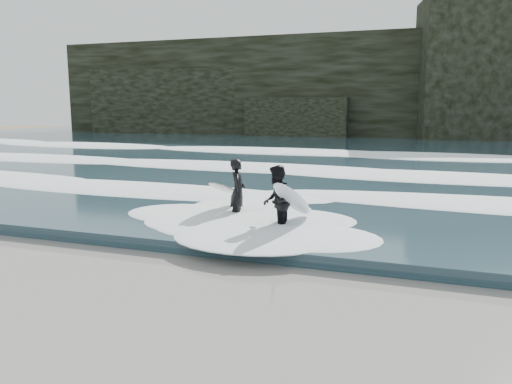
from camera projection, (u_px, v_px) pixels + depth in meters
ground at (123, 311)px, 7.90m from camera, size 120.00×120.00×0.00m
sea at (363, 150)px, 34.84m from camera, size 90.00×52.00×0.30m
headland at (387, 88)px, 49.82m from camera, size 70.00×9.00×10.00m
foam_near at (283, 194)px, 16.20m from camera, size 60.00×3.20×0.20m
foam_mid at (326, 168)px, 22.71m from camera, size 60.00×4.00×0.24m
foam_far at (355, 151)px, 31.07m from camera, size 60.00×4.80×0.30m
surfer_left at (236, 191)px, 13.77m from camera, size 0.99×1.88×1.79m
surfer_right at (279, 201)px, 12.24m from camera, size 1.23×2.13×1.79m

